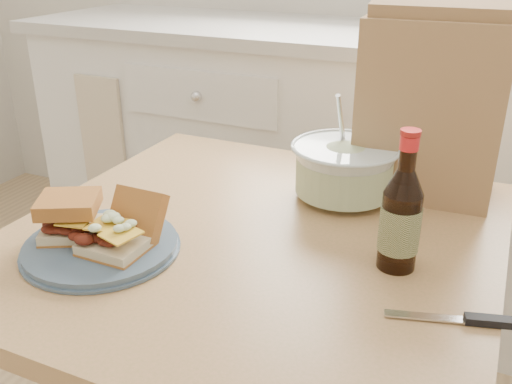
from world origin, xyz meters
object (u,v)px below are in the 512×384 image
at_px(coleslaw_bowl, 344,172).
at_px(beer_bottle, 401,218).
at_px(dining_table, 253,280).
at_px(paper_bag, 430,108).
at_px(plate, 101,246).

xyz_separation_m(coleslaw_bowl, beer_bottle, (0.16, -0.22, 0.03)).
height_order(dining_table, paper_bag, paper_bag).
xyz_separation_m(coleslaw_bowl, paper_bag, (0.14, 0.11, 0.12)).
bearing_deg(plate, dining_table, 39.33).
xyz_separation_m(dining_table, beer_bottle, (0.26, -0.01, 0.19)).
xyz_separation_m(dining_table, coleslaw_bowl, (0.10, 0.21, 0.16)).
bearing_deg(paper_bag, plate, -135.78).
xyz_separation_m(dining_table, plate, (-0.21, -0.17, 0.11)).
bearing_deg(beer_bottle, paper_bag, 85.71).
xyz_separation_m(dining_table, paper_bag, (0.24, 0.32, 0.28)).
distance_m(plate, paper_bag, 0.69).
bearing_deg(plate, coleslaw_bowl, 50.88).
bearing_deg(coleslaw_bowl, beer_bottle, -54.66).
bearing_deg(coleslaw_bowl, paper_bag, 37.74).
distance_m(dining_table, paper_bag, 0.49).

